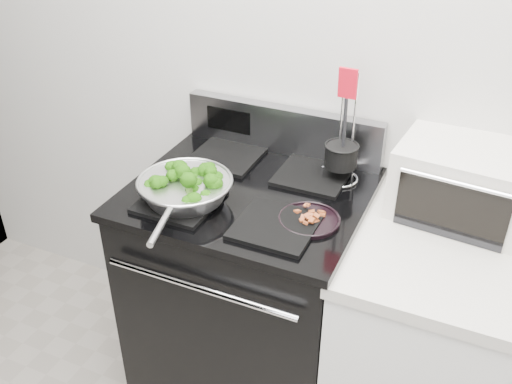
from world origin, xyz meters
The scene contains 8 objects.
back_wall centered at (0.00, 1.75, 1.35)m, with size 4.00×0.02×2.70m, color silver.
gas_range centered at (-0.30, 1.41, 0.49)m, with size 0.79×0.69×1.13m.
counter centered at (0.39, 1.41, 0.46)m, with size 0.62×0.68×0.92m.
skillet centered at (-0.46, 1.26, 1.00)m, with size 0.31×0.49×0.07m.
broccoli_pile centered at (-0.46, 1.26, 1.02)m, with size 0.25×0.25×0.08m, color black, non-canonical shape.
bacon_plate centered at (-0.05, 1.31, 0.97)m, with size 0.19×0.19×0.04m.
utensil_holder centered at (-0.04, 1.60, 1.02)m, with size 0.13×0.13×0.41m.
toaster_oven centered at (0.36, 1.60, 1.04)m, with size 0.44×0.35×0.24m.
Camera 1 is at (0.40, -0.08, 1.96)m, focal length 40.00 mm.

